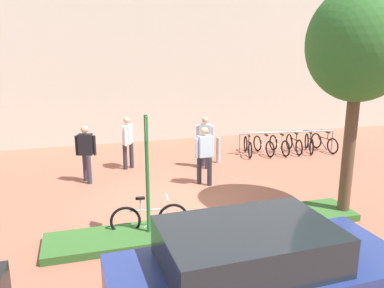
{
  "coord_description": "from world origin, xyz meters",
  "views": [
    {
      "loc": [
        -2.45,
        -9.19,
        3.96
      ],
      "look_at": [
        0.73,
        1.68,
        1.13
      ],
      "focal_mm": 36.86,
      "sensor_mm": 36.0,
      "label": 1
    }
  ],
  "objects_px": {
    "bollard_steel": "(218,150)",
    "person_shirt_white": "(205,139)",
    "person_casual_tan": "(204,152)",
    "car_navy_sedan": "(256,276)",
    "person_suited_navy": "(86,150)",
    "bike_at_sign": "(150,219)",
    "person_shirt_blue": "(128,140)",
    "parking_sign_post": "(147,160)",
    "bike_rack_cluster": "(287,144)",
    "tree_sidewalk": "(359,46)"
  },
  "relations": [
    {
      "from": "bollard_steel",
      "to": "person_shirt_white",
      "type": "relative_size",
      "value": 0.52
    },
    {
      "from": "person_casual_tan",
      "to": "car_navy_sedan",
      "type": "height_order",
      "value": "person_casual_tan"
    },
    {
      "from": "person_suited_navy",
      "to": "bike_at_sign",
      "type": "bearing_deg",
      "value": -72.88
    },
    {
      "from": "bike_at_sign",
      "to": "person_suited_navy",
      "type": "height_order",
      "value": "person_suited_navy"
    },
    {
      "from": "person_shirt_blue",
      "to": "parking_sign_post",
      "type": "bearing_deg",
      "value": -92.61
    },
    {
      "from": "bike_at_sign",
      "to": "car_navy_sedan",
      "type": "height_order",
      "value": "car_navy_sedan"
    },
    {
      "from": "parking_sign_post",
      "to": "bike_rack_cluster",
      "type": "relative_size",
      "value": 0.71
    },
    {
      "from": "bike_at_sign",
      "to": "person_shirt_blue",
      "type": "height_order",
      "value": "person_shirt_blue"
    },
    {
      "from": "person_shirt_white",
      "to": "person_shirt_blue",
      "type": "bearing_deg",
      "value": 166.18
    },
    {
      "from": "tree_sidewalk",
      "to": "bike_rack_cluster",
      "type": "bearing_deg",
      "value": 73.91
    },
    {
      "from": "bike_rack_cluster",
      "to": "car_navy_sedan",
      "type": "bearing_deg",
      "value": -122.08
    },
    {
      "from": "bike_at_sign",
      "to": "bike_rack_cluster",
      "type": "xyz_separation_m",
      "value": [
        6.21,
        5.15,
        -0.0
      ]
    },
    {
      "from": "person_suited_navy",
      "to": "parking_sign_post",
      "type": "bearing_deg",
      "value": -74.49
    },
    {
      "from": "tree_sidewalk",
      "to": "person_suited_navy",
      "type": "bearing_deg",
      "value": 144.17
    },
    {
      "from": "bike_at_sign",
      "to": "bollard_steel",
      "type": "bearing_deg",
      "value": 54.92
    },
    {
      "from": "parking_sign_post",
      "to": "person_shirt_white",
      "type": "bearing_deg",
      "value": 58.76
    },
    {
      "from": "tree_sidewalk",
      "to": "person_suited_navy",
      "type": "relative_size",
      "value": 3.06
    },
    {
      "from": "parking_sign_post",
      "to": "bollard_steel",
      "type": "distance_m",
      "value": 6.01
    },
    {
      "from": "tree_sidewalk",
      "to": "bollard_steel",
      "type": "distance_m",
      "value": 6.26
    },
    {
      "from": "bike_rack_cluster",
      "to": "bollard_steel",
      "type": "bearing_deg",
      "value": -170.19
    },
    {
      "from": "person_shirt_blue",
      "to": "car_navy_sedan",
      "type": "xyz_separation_m",
      "value": [
        0.8,
        -8.05,
        -0.23
      ]
    },
    {
      "from": "person_suited_navy",
      "to": "person_shirt_blue",
      "type": "height_order",
      "value": "same"
    },
    {
      "from": "tree_sidewalk",
      "to": "person_casual_tan",
      "type": "bearing_deg",
      "value": 129.85
    },
    {
      "from": "car_navy_sedan",
      "to": "person_shirt_blue",
      "type": "bearing_deg",
      "value": 95.66
    },
    {
      "from": "bike_rack_cluster",
      "to": "bollard_steel",
      "type": "distance_m",
      "value": 3.0
    },
    {
      "from": "bollard_steel",
      "to": "person_shirt_blue",
      "type": "height_order",
      "value": "person_shirt_blue"
    },
    {
      "from": "parking_sign_post",
      "to": "bike_rack_cluster",
      "type": "bearing_deg",
      "value": 40.56
    },
    {
      "from": "bike_at_sign",
      "to": "person_shirt_white",
      "type": "height_order",
      "value": "person_shirt_white"
    },
    {
      "from": "parking_sign_post",
      "to": "person_shirt_blue",
      "type": "bearing_deg",
      "value": 87.39
    },
    {
      "from": "bike_at_sign",
      "to": "person_casual_tan",
      "type": "xyz_separation_m",
      "value": [
        2.1,
        2.65,
        0.63
      ]
    },
    {
      "from": "bike_at_sign",
      "to": "person_suited_navy",
      "type": "bearing_deg",
      "value": 107.12
    },
    {
      "from": "bollard_steel",
      "to": "person_suited_navy",
      "type": "height_order",
      "value": "person_suited_navy"
    },
    {
      "from": "tree_sidewalk",
      "to": "bollard_steel",
      "type": "relative_size",
      "value": 5.85
    },
    {
      "from": "person_casual_tan",
      "to": "bike_rack_cluster",
      "type": "bearing_deg",
      "value": 31.26
    },
    {
      "from": "bike_rack_cluster",
      "to": "bike_at_sign",
      "type": "bearing_deg",
      "value": -140.35
    },
    {
      "from": "tree_sidewalk",
      "to": "person_shirt_white",
      "type": "height_order",
      "value": "tree_sidewalk"
    },
    {
      "from": "bike_at_sign",
      "to": "person_shirt_blue",
      "type": "relative_size",
      "value": 0.97
    },
    {
      "from": "person_casual_tan",
      "to": "car_navy_sedan",
      "type": "distance_m",
      "value": 5.98
    },
    {
      "from": "bollard_steel",
      "to": "person_suited_navy",
      "type": "relative_size",
      "value": 0.52
    },
    {
      "from": "person_shirt_white",
      "to": "car_navy_sedan",
      "type": "relative_size",
      "value": 0.4
    },
    {
      "from": "tree_sidewalk",
      "to": "person_shirt_blue",
      "type": "xyz_separation_m",
      "value": [
        -4.45,
        5.2,
        -2.98
      ]
    },
    {
      "from": "bike_rack_cluster",
      "to": "person_shirt_blue",
      "type": "bearing_deg",
      "value": -177.08
    },
    {
      "from": "car_navy_sedan",
      "to": "bike_rack_cluster",
      "type": "bearing_deg",
      "value": 57.92
    },
    {
      "from": "bollard_steel",
      "to": "person_casual_tan",
      "type": "distance_m",
      "value": 2.35
    },
    {
      "from": "bollard_steel",
      "to": "car_navy_sedan",
      "type": "distance_m",
      "value": 8.18
    },
    {
      "from": "tree_sidewalk",
      "to": "bike_at_sign",
      "type": "xyz_separation_m",
      "value": [
        -4.62,
        0.36,
        -3.61
      ]
    },
    {
      "from": "person_suited_navy",
      "to": "car_navy_sedan",
      "type": "xyz_separation_m",
      "value": [
        2.15,
        -7.03,
        -0.23
      ]
    },
    {
      "from": "parking_sign_post",
      "to": "car_navy_sedan",
      "type": "height_order",
      "value": "parking_sign_post"
    },
    {
      "from": "bike_rack_cluster",
      "to": "person_casual_tan",
      "type": "height_order",
      "value": "person_casual_tan"
    },
    {
      "from": "bike_rack_cluster",
      "to": "car_navy_sedan",
      "type": "relative_size",
      "value": 0.86
    }
  ]
}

